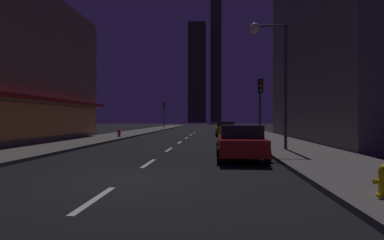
% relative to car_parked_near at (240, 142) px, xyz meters
% --- Properties ---
extents(ground_plane, '(78.00, 136.00, 0.10)m').
position_rel_car_parked_near_xyz_m(ground_plane, '(-3.60, 27.35, -0.79)').
color(ground_plane, black).
extents(sidewalk_right, '(4.00, 76.00, 0.15)m').
position_rel_car_parked_near_xyz_m(sidewalk_right, '(3.40, 27.35, -0.67)').
color(sidewalk_right, '#605E59').
rests_on(sidewalk_right, ground).
extents(sidewalk_left, '(4.00, 76.00, 0.15)m').
position_rel_car_parked_near_xyz_m(sidewalk_left, '(-10.60, 27.35, -0.67)').
color(sidewalk_left, '#605E59').
rests_on(sidewalk_left, ground).
extents(lane_marking_center, '(0.16, 33.40, 0.01)m').
position_rel_car_parked_near_xyz_m(lane_marking_center, '(-3.60, 8.95, -0.73)').
color(lane_marking_center, silver).
rests_on(lane_marking_center, ground).
extents(building_apartment_right, '(11.00, 20.00, 15.74)m').
position_rel_car_parked_near_xyz_m(building_apartment_right, '(10.90, 11.35, 7.13)').
color(building_apartment_right, slate).
rests_on(building_apartment_right, ground).
extents(skyscraper_distant_tall, '(7.96, 8.37, 45.83)m').
position_rel_car_parked_near_xyz_m(skyscraper_distant_tall, '(-9.17, 127.51, 22.17)').
color(skyscraper_distant_tall, '#38352A').
rests_on(skyscraper_distant_tall, ground).
extents(skyscraper_distant_mid, '(5.14, 8.66, 75.45)m').
position_rel_car_parked_near_xyz_m(skyscraper_distant_mid, '(-0.43, 133.00, 36.98)').
color(skyscraper_distant_mid, '#3B382C').
rests_on(skyscraper_distant_mid, ground).
extents(car_parked_near, '(1.98, 4.24, 1.45)m').
position_rel_car_parked_near_xyz_m(car_parked_near, '(0.00, 0.00, 0.00)').
color(car_parked_near, '#B21919').
rests_on(car_parked_near, ground).
extents(car_parked_far, '(1.98, 4.24, 1.45)m').
position_rel_car_parked_near_xyz_m(car_parked_far, '(0.00, 17.89, 0.00)').
color(car_parked_far, gold).
rests_on(car_parked_far, ground).
extents(fire_hydrant_far_left, '(0.42, 0.30, 0.65)m').
position_rel_car_parked_near_xyz_m(fire_hydrant_far_left, '(-9.50, 13.29, -0.29)').
color(fire_hydrant_far_left, red).
rests_on(fire_hydrant_far_left, sidewalk_left).
extents(traffic_light_near_right, '(0.32, 0.48, 4.20)m').
position_rel_car_parked_near_xyz_m(traffic_light_near_right, '(1.90, 7.16, 2.45)').
color(traffic_light_near_right, '#2D2D2D').
rests_on(traffic_light_near_right, sidewalk_right).
extents(traffic_light_far_left, '(0.32, 0.48, 4.20)m').
position_rel_car_parked_near_xyz_m(traffic_light_far_left, '(-9.10, 34.57, 2.45)').
color(traffic_light_far_left, '#2D2D2D').
rests_on(traffic_light_far_left, sidewalk_left).
extents(street_lamp_right, '(1.96, 0.56, 6.58)m').
position_rel_car_parked_near_xyz_m(street_lamp_right, '(1.78, 3.15, 4.33)').
color(street_lamp_right, '#38383D').
rests_on(street_lamp_right, sidewalk_right).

